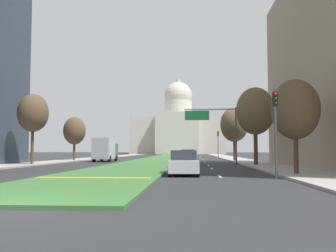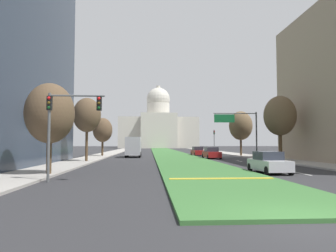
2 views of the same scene
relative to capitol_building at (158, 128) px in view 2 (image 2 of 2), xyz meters
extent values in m
plane|color=#2B2B2D|center=(0.00, -66.89, -9.25)|extent=(298.21, 298.21, 0.00)
cube|color=#386B33|center=(0.00, -73.67, -9.18)|extent=(6.92, 122.00, 0.14)
cube|color=gold|center=(0.00, -124.88, -9.09)|extent=(6.23, 0.50, 0.04)
cube|color=silver|center=(7.05, -120.88, -9.25)|extent=(0.16, 2.40, 0.01)
cube|color=silver|center=(7.05, -111.67, -9.25)|extent=(0.16, 2.40, 0.01)
cube|color=silver|center=(7.05, -104.64, -9.25)|extent=(0.16, 2.40, 0.01)
cube|color=silver|center=(7.05, -94.55, -9.25)|extent=(0.16, 2.40, 0.01)
cube|color=silver|center=(7.05, -82.70, -9.25)|extent=(0.16, 2.40, 0.01)
cube|color=silver|center=(7.05, -70.09, -9.25)|extent=(0.16, 2.40, 0.01)
cube|color=#9E9991|center=(-12.63, -80.45, -9.18)|extent=(4.00, 122.00, 0.15)
cube|color=#9E9991|center=(12.63, -80.45, -9.18)|extent=(4.00, 122.00, 0.15)
cube|color=beige|center=(0.00, 0.89, -2.37)|extent=(35.43, 18.87, 13.77)
cube|color=beige|center=(0.00, -10.55, -1.68)|extent=(15.59, 4.00, 15.15)
cylinder|color=beige|center=(0.00, 0.89, 8.00)|extent=(10.49, 10.49, 6.97)
sphere|color=beige|center=(0.00, 0.89, 13.38)|extent=(10.84, 10.84, 10.84)
cylinder|color=beige|center=(0.00, 0.89, 18.26)|extent=(1.80, 1.80, 3.00)
cylinder|color=#515456|center=(-10.13, -124.78, -6.65)|extent=(0.16, 0.16, 5.20)
cube|color=black|center=(-10.13, -124.78, -4.65)|extent=(0.28, 0.24, 0.84)
sphere|color=red|center=(-10.13, -124.92, -4.37)|extent=(0.18, 0.18, 0.18)
sphere|color=#4C380F|center=(-10.13, -124.92, -4.65)|extent=(0.18, 0.18, 0.18)
sphere|color=#0F4219|center=(-10.13, -124.92, -4.93)|extent=(0.18, 0.18, 0.18)
cylinder|color=#515456|center=(-8.53, -124.78, -4.20)|extent=(3.20, 0.10, 0.10)
cube|color=black|center=(-7.25, -124.78, -4.65)|extent=(0.28, 0.24, 0.84)
sphere|color=red|center=(-7.25, -124.92, -4.37)|extent=(0.18, 0.18, 0.18)
sphere|color=#4C380F|center=(-7.25, -124.92, -4.65)|extent=(0.18, 0.18, 0.18)
sphere|color=#0F4219|center=(-7.25, -124.92, -4.93)|extent=(0.18, 0.18, 0.18)
cylinder|color=#515456|center=(10.13, -75.11, -6.65)|extent=(0.16, 0.16, 5.20)
cube|color=black|center=(10.13, -75.11, -4.65)|extent=(0.28, 0.24, 0.84)
sphere|color=red|center=(10.13, -75.25, -4.37)|extent=(0.18, 0.18, 0.18)
sphere|color=#4C380F|center=(10.13, -75.25, -4.65)|extent=(0.18, 0.18, 0.18)
sphere|color=#0F4219|center=(10.13, -75.25, -4.93)|extent=(0.18, 0.18, 0.18)
cylinder|color=#515456|center=(10.33, -101.71, -6.00)|extent=(0.20, 0.20, 6.50)
cylinder|color=#515456|center=(7.38, -101.71, -2.95)|extent=(5.90, 0.12, 0.12)
cube|color=#146033|center=(5.91, -101.76, -3.65)|extent=(2.80, 0.08, 1.10)
cylinder|color=#4C3823|center=(-11.26, -121.09, -7.60)|extent=(0.36, 0.36, 3.30)
ellipsoid|color=brown|center=(-11.26, -121.09, -4.90)|extent=(3.38, 3.38, 4.23)
cylinder|color=#4C3823|center=(-11.68, -105.90, -6.97)|extent=(0.31, 0.31, 4.57)
ellipsoid|color=brown|center=(-11.68, -105.90, -3.66)|extent=(3.27, 3.27, 4.09)
cylinder|color=#4C3823|center=(11.82, -105.95, -7.05)|extent=(0.41, 0.41, 4.41)
ellipsoid|color=brown|center=(11.82, -105.95, -3.61)|extent=(3.92, 3.92, 4.89)
cylinder|color=#4C3823|center=(-12.12, -90.21, -7.53)|extent=(0.34, 0.34, 3.44)
ellipsoid|color=brown|center=(-12.12, -90.21, -4.79)|extent=(3.27, 3.27, 4.08)
cylinder|color=#4C3823|center=(11.31, -91.21, -7.26)|extent=(0.34, 0.34, 3.99)
ellipsoid|color=brown|center=(11.31, -91.21, -4.03)|extent=(3.94, 3.94, 4.93)
cube|color=#BCBCC1|center=(4.75, -120.20, -8.65)|extent=(2.01, 4.37, 0.77)
cube|color=#282D38|center=(4.75, -120.02, -7.94)|extent=(1.71, 2.12, 0.63)
cylinder|color=black|center=(5.66, -121.88, -8.93)|extent=(0.24, 0.65, 0.64)
cylinder|color=black|center=(3.94, -121.93, -8.93)|extent=(0.24, 0.65, 0.64)
cylinder|color=black|center=(5.56, -118.46, -8.93)|extent=(0.24, 0.65, 0.64)
cylinder|color=black|center=(3.84, -118.52, -8.93)|extent=(0.24, 0.65, 0.64)
cube|color=maroon|center=(4.79, -98.35, -8.63)|extent=(2.04, 4.64, 0.80)
cube|color=#282D38|center=(4.79, -98.16, -7.91)|extent=(1.74, 2.25, 0.65)
cylinder|color=black|center=(5.72, -100.17, -8.93)|extent=(0.24, 0.65, 0.64)
cylinder|color=black|center=(3.96, -100.22, -8.93)|extent=(0.24, 0.65, 0.64)
cylinder|color=black|center=(5.62, -96.48, -8.93)|extent=(0.24, 0.65, 0.64)
cylinder|color=black|center=(3.86, -96.53, -8.93)|extent=(0.24, 0.65, 0.64)
cube|color=maroon|center=(4.38, -88.27, -8.64)|extent=(1.97, 4.72, 0.78)
cube|color=#282D38|center=(4.38, -88.09, -7.94)|extent=(1.68, 2.29, 0.64)
cylinder|color=black|center=(5.28, -90.13, -8.93)|extent=(0.24, 0.65, 0.64)
cylinder|color=black|center=(3.60, -90.18, -8.93)|extent=(0.24, 0.65, 0.64)
cylinder|color=black|center=(5.17, -86.36, -8.93)|extent=(0.24, 0.65, 0.64)
cylinder|color=black|center=(3.49, -86.41, -8.93)|extent=(0.24, 0.65, 0.64)
cube|color=#4C5156|center=(-6.78, -90.84, -7.80)|extent=(2.30, 2.00, 2.20)
cube|color=#B2B2B7|center=(-6.78, -94.04, -7.45)|extent=(2.30, 4.40, 2.80)
cylinder|color=black|center=(-7.83, -90.84, -8.80)|extent=(0.30, 0.90, 0.90)
cylinder|color=black|center=(-5.73, -90.84, -8.80)|extent=(0.30, 0.90, 0.90)
cylinder|color=black|center=(-7.83, -95.14, -8.80)|extent=(0.30, 0.90, 0.90)
cylinder|color=black|center=(-5.73, -95.14, -8.80)|extent=(0.30, 0.90, 0.90)
camera|label=1|loc=(5.31, -144.88, -7.57)|focal=40.16mm
camera|label=2|loc=(-4.31, -143.28, -6.99)|focal=33.29mm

